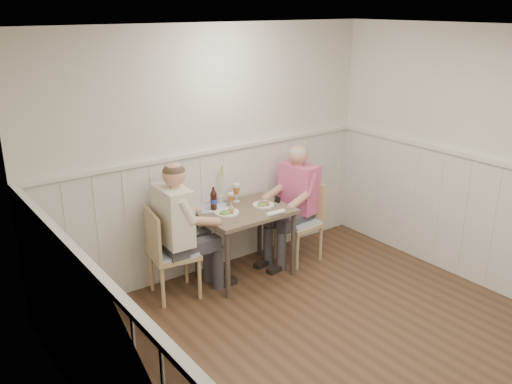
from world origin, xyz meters
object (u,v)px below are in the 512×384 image
(chair_right, at_px, (302,218))
(man_in_pink, at_px, (296,211))
(chair_left, at_px, (168,250))
(grass_vase, at_px, (220,186))
(dining_table, at_px, (245,219))
(diner_cream, at_px, (179,241))
(beer_bottle, at_px, (214,200))

(chair_right, bearing_deg, man_in_pink, 108.00)
(chair_left, xyz_separation_m, man_in_pink, (1.59, -0.04, 0.06))
(chair_left, distance_m, grass_vase, 0.91)
(dining_table, relative_size, diner_cream, 0.66)
(diner_cream, height_order, beer_bottle, diner_cream)
(grass_vase, bearing_deg, dining_table, -70.51)
(beer_bottle, bearing_deg, man_in_pink, -8.92)
(chair_right, distance_m, chair_left, 1.62)
(chair_right, distance_m, man_in_pink, 0.11)
(dining_table, relative_size, chair_left, 1.01)
(chair_left, relative_size, grass_vase, 2.09)
(diner_cream, bearing_deg, chair_right, -3.20)
(man_in_pink, height_order, beer_bottle, man_in_pink)
(beer_bottle, height_order, grass_vase, grass_vase)
(diner_cream, height_order, grass_vase, diner_cream)
(dining_table, xyz_separation_m, diner_cream, (-0.76, 0.04, -0.06))
(man_in_pink, xyz_separation_m, diner_cream, (-1.49, 0.01, 0.02))
(dining_table, bearing_deg, chair_left, 175.25)
(dining_table, relative_size, chair_right, 1.04)
(beer_bottle, xyz_separation_m, grass_vase, (0.15, 0.12, 0.09))
(beer_bottle, bearing_deg, chair_right, -12.80)
(chair_right, relative_size, beer_bottle, 3.64)
(diner_cream, xyz_separation_m, grass_vase, (0.66, 0.26, 0.36))
(chair_left, xyz_separation_m, grass_vase, (0.76, 0.23, 0.45))
(diner_cream, distance_m, grass_vase, 0.79)
(chair_left, height_order, beer_bottle, beer_bottle)
(man_in_pink, relative_size, grass_vase, 3.04)
(dining_table, distance_m, man_in_pink, 0.74)
(diner_cream, distance_m, beer_bottle, 0.59)
(man_in_pink, bearing_deg, chair_right, -72.00)
(dining_table, xyz_separation_m, man_in_pink, (0.73, 0.03, -0.09))
(diner_cream, bearing_deg, man_in_pink, -0.36)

